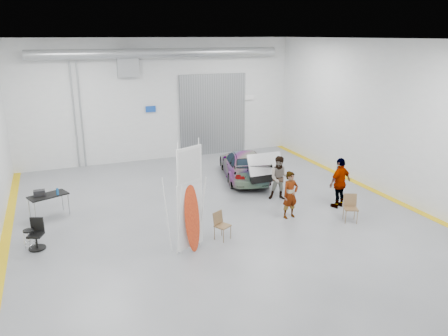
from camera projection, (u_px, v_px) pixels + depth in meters
name	position (u px, v px, depth m)	size (l,w,h in m)	color
ground	(218.00, 215.00, 15.47)	(16.00, 16.00, 0.00)	slate
room_shell	(202.00, 92.00, 16.33)	(14.02, 16.18, 6.01)	silver
sedan_car	(244.00, 164.00, 19.27)	(1.77, 4.35, 1.26)	white
person_a	(290.00, 195.00, 15.04)	(0.61, 0.40, 1.68)	#865949
person_b	(280.00, 178.00, 16.71)	(0.84, 0.65, 1.73)	slate
person_c	(340.00, 183.00, 15.94)	(1.09, 0.45, 1.89)	#A16335
surfboard_display	(188.00, 209.00, 12.48)	(0.88, 0.54, 3.36)	white
folding_chair_near	(222.00, 231.00, 13.59)	(0.56, 0.61, 0.88)	brown
folding_chair_far	(350.00, 213.00, 14.86)	(0.59, 0.63, 0.94)	brown
shop_stool	(30.00, 240.00, 12.90)	(0.33, 0.33, 0.64)	black
work_table	(46.00, 195.00, 15.10)	(1.42, 1.07, 1.04)	gray
office_chair	(36.00, 236.00, 12.95)	(0.53, 0.55, 0.93)	black
trunk_lid	(264.00, 162.00, 17.37)	(1.47, 0.89, 0.04)	silver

